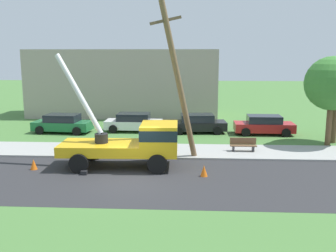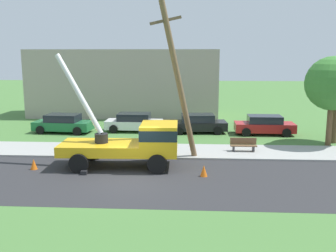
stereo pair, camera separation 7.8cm
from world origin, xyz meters
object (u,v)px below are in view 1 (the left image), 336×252
object	(u,v)px
utility_truck	(135,141)
parked_sedan_black	(197,123)
traffic_cone_behind	(34,164)
parked_sedan_green	(63,123)
traffic_cone_ahead	(204,171)
parked_sedan_red	(264,125)
leaning_utility_pole	(178,80)
parked_sedan_white	(134,122)
roadside_tree_near	(332,84)
park_bench	(243,145)

from	to	relation	value
utility_truck	parked_sedan_black	size ratio (longest dim) A/B	1.51
traffic_cone_behind	parked_sedan_black	size ratio (longest dim) A/B	0.12
parked_sedan_green	traffic_cone_ahead	bearing A→B (deg)	-44.52
parked_sedan_red	traffic_cone_ahead	bearing A→B (deg)	-114.97
leaning_utility_pole	parked_sedan_white	bearing A→B (deg)	114.95
parked_sedan_white	roadside_tree_near	size ratio (longest dim) A/B	0.76
leaning_utility_pole	parked_sedan_white	distance (m)	9.56
utility_truck	leaning_utility_pole	world-z (taller)	leaning_utility_pole
parked_sedan_red	park_bench	bearing A→B (deg)	-112.31
parked_sedan_green	parked_sedan_black	xyz separation A→B (m)	(10.34, 0.58, 0.00)
leaning_utility_pole	park_bench	bearing A→B (deg)	23.46
traffic_cone_ahead	parked_sedan_white	size ratio (longest dim) A/B	0.13
leaning_utility_pole	traffic_cone_behind	distance (m)	8.94
traffic_cone_behind	utility_truck	bearing A→B (deg)	8.93
leaning_utility_pole	parked_sedan_black	xyz separation A→B (m)	(1.25, 7.73, -3.83)
parked_sedan_white	parked_sedan_black	bearing A→B (deg)	-2.51
parked_sedan_green	parked_sedan_red	bearing A→B (deg)	0.77
park_bench	parked_sedan_black	bearing A→B (deg)	114.18
roadside_tree_near	traffic_cone_behind	bearing A→B (deg)	-159.54
traffic_cone_behind	traffic_cone_ahead	bearing A→B (deg)	-4.23
roadside_tree_near	utility_truck	bearing A→B (deg)	-154.98
leaning_utility_pole	parked_sedan_black	distance (m)	8.71
leaning_utility_pole	roadside_tree_near	size ratio (longest dim) A/B	1.51
parked_sedan_black	roadside_tree_near	xyz separation A→B (m)	(8.56, -3.77, 3.36)
parked_sedan_white	roadside_tree_near	bearing A→B (deg)	-16.42
utility_truck	leaning_utility_pole	distance (m)	4.19
traffic_cone_ahead	parked_sedan_black	world-z (taller)	parked_sedan_black
traffic_cone_behind	leaning_utility_pole	bearing A→B (deg)	18.42
utility_truck	parked_sedan_white	size ratio (longest dim) A/B	1.54
parked_sedan_green	roadside_tree_near	world-z (taller)	roadside_tree_near
utility_truck	roadside_tree_near	size ratio (longest dim) A/B	1.17
leaning_utility_pole	parked_sedan_green	distance (m)	12.18
parked_sedan_red	park_bench	xyz separation A→B (m)	(-2.32, -5.64, -0.25)
traffic_cone_behind	parked_sedan_white	xyz separation A→B (m)	(3.77, 10.43, 0.43)
traffic_cone_behind	park_bench	size ratio (longest dim) A/B	0.35
leaning_utility_pole	parked_sedan_red	world-z (taller)	leaning_utility_pole
leaning_utility_pole	parked_sedan_green	xyz separation A→B (m)	(-9.09, 7.15, -3.83)
leaning_utility_pole	traffic_cone_ahead	size ratio (longest dim) A/B	15.77
parked_sedan_white	parked_sedan_green	bearing A→B (deg)	-171.65
parked_sedan_black	parked_sedan_red	xyz separation A→B (m)	(5.01, -0.37, 0.00)
park_bench	roadside_tree_near	world-z (taller)	roadside_tree_near
park_bench	utility_truck	bearing A→B (deg)	-151.36
traffic_cone_ahead	park_bench	distance (m)	5.50
leaning_utility_pole	parked_sedan_black	size ratio (longest dim) A/B	1.95
traffic_cone_ahead	parked_sedan_green	xyz separation A→B (m)	(-10.47, 10.29, 0.43)
parked_sedan_red	roadside_tree_near	bearing A→B (deg)	-43.75
traffic_cone_behind	parked_sedan_black	distance (m)	13.43
parked_sedan_green	park_bench	size ratio (longest dim) A/B	2.83
leaning_utility_pole	parked_sedan_red	bearing A→B (deg)	49.58
utility_truck	parked_sedan_red	xyz separation A→B (m)	(8.50, 9.02, -0.70)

